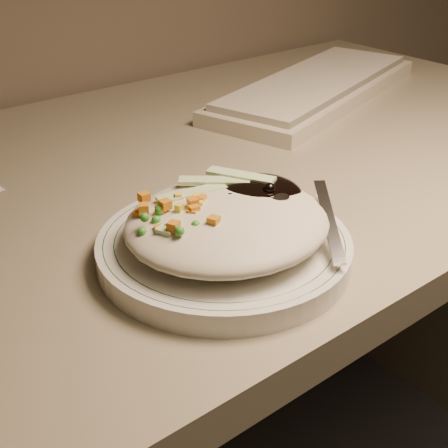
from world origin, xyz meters
TOP-DOWN VIEW (x-y plane):
  - desk at (0.00, 1.38)m, footprint 1.40×0.70m
  - plate at (-0.07, 1.17)m, footprint 0.24×0.24m
  - plate_rim at (-0.07, 1.17)m, footprint 0.22×0.22m
  - meal at (-0.07, 1.17)m, footprint 0.21×0.19m
  - keyboard at (0.35, 1.47)m, footprint 0.48×0.29m

SIDE VIEW (x-z plane):
  - desk at x=0.00m, z-range 0.17..0.91m
  - plate at x=-0.07m, z-range 0.74..0.76m
  - keyboard at x=0.35m, z-range 0.74..0.77m
  - plate_rim at x=-0.07m, z-range 0.76..0.76m
  - meal at x=-0.07m, z-range 0.76..0.81m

